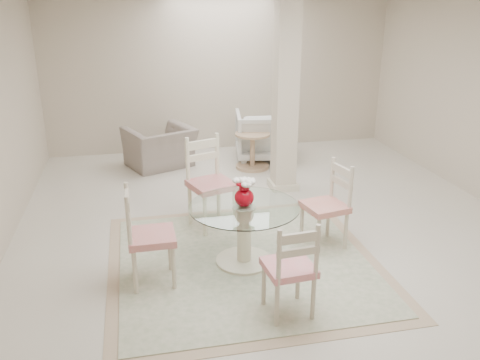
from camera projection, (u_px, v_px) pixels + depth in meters
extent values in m
plane|color=silver|center=(273.00, 229.00, 6.04)|extent=(7.00, 7.00, 0.00)
cube|color=beige|center=(221.00, 72.00, 8.79)|extent=(6.00, 0.02, 2.70)
cube|color=beige|center=(285.00, 95.00, 6.87)|extent=(0.30, 0.30, 2.70)
cube|color=tan|center=(244.00, 263.00, 5.29)|extent=(2.77, 2.77, 0.01)
cube|color=beige|center=(244.00, 262.00, 5.29)|extent=(2.53, 2.53, 0.01)
cylinder|color=beige|center=(244.00, 261.00, 5.28)|extent=(0.58, 0.58, 0.04)
cylinder|color=beige|center=(244.00, 234.00, 5.18)|extent=(0.15, 0.15, 0.60)
cylinder|color=beige|center=(244.00, 208.00, 5.08)|extent=(0.24, 0.24, 0.02)
cylinder|color=white|center=(244.00, 207.00, 5.07)|extent=(1.12, 1.12, 0.01)
ellipsoid|color=#AC0514|center=(244.00, 198.00, 5.04)|extent=(0.20, 0.20, 0.19)
cylinder|color=#AC0514|center=(244.00, 187.00, 5.00)|extent=(0.10, 0.10, 0.05)
cylinder|color=#AC0514|center=(244.00, 183.00, 4.98)|extent=(0.17, 0.17, 0.02)
ellipsoid|color=silver|center=(244.00, 180.00, 4.97)|extent=(0.11, 0.11, 0.05)
ellipsoid|color=silver|center=(250.00, 181.00, 5.01)|extent=(0.11, 0.11, 0.05)
ellipsoid|color=silver|center=(238.00, 181.00, 5.00)|extent=(0.11, 0.11, 0.05)
ellipsoid|color=silver|center=(247.00, 185.00, 4.93)|extent=(0.11, 0.11, 0.05)
ellipsoid|color=silver|center=(250.00, 182.00, 4.95)|extent=(0.11, 0.11, 0.05)
cylinder|color=beige|center=(302.00, 225.00, 5.65)|extent=(0.04, 0.04, 0.44)
cylinder|color=beige|center=(318.00, 238.00, 5.35)|extent=(0.04, 0.04, 0.44)
cylinder|color=beige|center=(328.00, 219.00, 5.78)|extent=(0.04, 0.04, 0.44)
cylinder|color=beige|center=(346.00, 232.00, 5.48)|extent=(0.04, 0.04, 0.44)
cube|color=red|center=(325.00, 207.00, 5.48)|extent=(0.50, 0.50, 0.07)
cube|color=beige|center=(342.00, 176.00, 5.44)|extent=(0.12, 0.38, 0.52)
cylinder|color=#F6EFCA|center=(205.00, 217.00, 5.77)|extent=(0.05, 0.05, 0.50)
cylinder|color=#F6EFCA|center=(235.00, 210.00, 5.96)|extent=(0.05, 0.05, 0.50)
cylinder|color=#F6EFCA|center=(190.00, 205.00, 6.09)|extent=(0.05, 0.05, 0.50)
cylinder|color=#F6EFCA|center=(219.00, 199.00, 6.28)|extent=(0.05, 0.05, 0.50)
cube|color=#B21313|center=(212.00, 185.00, 5.92)|extent=(0.61, 0.61, 0.08)
cube|color=#F6EFCA|center=(202.00, 151.00, 5.97)|extent=(0.43, 0.19, 0.59)
cylinder|color=beige|center=(174.00, 269.00, 4.74)|extent=(0.04, 0.04, 0.45)
cylinder|color=beige|center=(170.00, 251.00, 5.06)|extent=(0.04, 0.04, 0.45)
cylinder|color=beige|center=(135.00, 273.00, 4.66)|extent=(0.04, 0.04, 0.45)
cylinder|color=beige|center=(134.00, 255.00, 4.99)|extent=(0.04, 0.04, 0.45)
cube|color=#B61613|center=(152.00, 237.00, 4.77)|extent=(0.44, 0.44, 0.07)
cube|color=beige|center=(128.00, 206.00, 4.62)|extent=(0.05, 0.40, 0.53)
cylinder|color=beige|center=(298.00, 279.00, 4.59)|extent=(0.04, 0.04, 0.42)
cylinder|color=beige|center=(264.00, 285.00, 4.50)|extent=(0.04, 0.04, 0.42)
cylinder|color=beige|center=(313.00, 299.00, 4.30)|extent=(0.04, 0.04, 0.42)
cylinder|color=beige|center=(277.00, 305.00, 4.21)|extent=(0.04, 0.04, 0.42)
cube|color=red|center=(289.00, 267.00, 4.32)|extent=(0.43, 0.43, 0.06)
cube|color=beige|center=(299.00, 245.00, 4.05)|extent=(0.37, 0.07, 0.49)
imported|color=gray|center=(160.00, 147.00, 8.13)|extent=(1.24, 1.17, 0.64)
imported|color=silver|center=(262.00, 135.00, 8.49)|extent=(0.99, 1.02, 0.81)
cylinder|color=tan|center=(252.00, 166.00, 8.16)|extent=(0.53, 0.53, 0.04)
cylinder|color=tan|center=(252.00, 151.00, 8.07)|extent=(0.08, 0.08, 0.51)
cylinder|color=tan|center=(253.00, 134.00, 7.98)|extent=(0.55, 0.55, 0.03)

